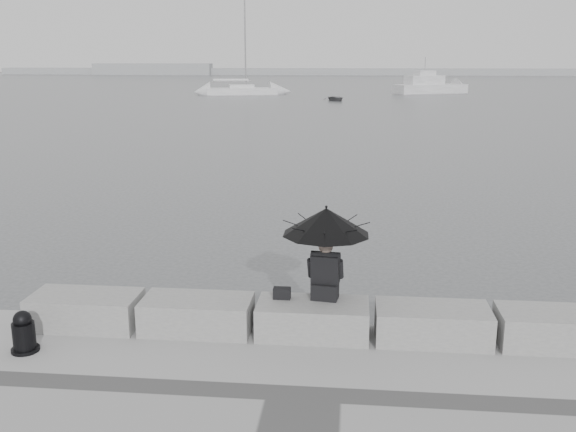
# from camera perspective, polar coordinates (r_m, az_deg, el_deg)

# --- Properties ---
(ground) EXTENTS (360.00, 360.00, 0.00)m
(ground) POSITION_cam_1_polar(r_m,az_deg,el_deg) (10.10, 2.33, -12.08)
(ground) COLOR #3F4244
(ground) RESTS_ON ground
(stone_block_far_left) EXTENTS (1.60, 0.80, 0.50)m
(stone_block_far_left) POSITION_cam_1_polar(r_m,az_deg,el_deg) (10.14, -17.53, -8.00)
(stone_block_far_left) COLOR slate
(stone_block_far_left) RESTS_ON promenade
(stone_block_left) EXTENTS (1.60, 0.80, 0.50)m
(stone_block_left) POSITION_cam_1_polar(r_m,az_deg,el_deg) (9.62, -8.07, -8.69)
(stone_block_left) COLOR slate
(stone_block_left) RESTS_ON promenade
(stone_block_centre) EXTENTS (1.60, 0.80, 0.50)m
(stone_block_centre) POSITION_cam_1_polar(r_m,az_deg,el_deg) (9.38, 2.21, -9.17)
(stone_block_centre) COLOR slate
(stone_block_centre) RESTS_ON promenade
(stone_block_right) EXTENTS (1.60, 0.80, 0.50)m
(stone_block_right) POSITION_cam_1_polar(r_m,az_deg,el_deg) (9.44, 12.71, -9.36)
(stone_block_right) COLOR slate
(stone_block_right) RESTS_ON promenade
(stone_block_far_right) EXTENTS (1.60, 0.80, 0.50)m
(stone_block_far_right) POSITION_cam_1_polar(r_m,az_deg,el_deg) (9.80, 22.75, -9.26)
(stone_block_far_right) COLOR slate
(stone_block_far_right) RESTS_ON promenade
(seated_person) EXTENTS (1.27, 1.27, 1.39)m
(seated_person) POSITION_cam_1_polar(r_m,az_deg,el_deg) (9.17, 3.39, -1.30)
(seated_person) COLOR black
(seated_person) RESTS_ON stone_block_centre
(bag) EXTENTS (0.25, 0.14, 0.16)m
(bag) POSITION_cam_1_polar(r_m,az_deg,el_deg) (9.42, -0.55, -6.88)
(bag) COLOR black
(bag) RESTS_ON stone_block_centre
(mooring_bollard) EXTENTS (0.38, 0.38, 0.60)m
(mooring_bollard) POSITION_cam_1_polar(r_m,az_deg,el_deg) (9.59, -22.42, -9.74)
(mooring_bollard) COLOR black
(mooring_bollard) RESTS_ON promenade
(distant_landmass) EXTENTS (180.00, 8.00, 2.80)m
(distant_landmass) POSITION_cam_1_polar(r_m,az_deg,el_deg) (163.83, 2.79, 12.73)
(distant_landmass) COLOR gray
(distant_landmass) RESTS_ON ground
(sailboat_left) EXTENTS (8.75, 4.50, 12.90)m
(sailboat_left) POSITION_cam_1_polar(r_m,az_deg,el_deg) (78.68, -4.15, 11.09)
(sailboat_left) COLOR white
(sailboat_left) RESTS_ON ground
(motor_cruiser) EXTENTS (9.44, 6.58, 4.50)m
(motor_cruiser) POSITION_cam_1_polar(r_m,az_deg,el_deg) (83.09, 12.54, 11.21)
(motor_cruiser) COLOR white
(motor_cruiser) RESTS_ON ground
(dinghy) EXTENTS (3.17, 2.37, 0.49)m
(dinghy) POSITION_cam_1_polar(r_m,az_deg,el_deg) (67.75, 4.28, 10.40)
(dinghy) COLOR slate
(dinghy) RESTS_ON ground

